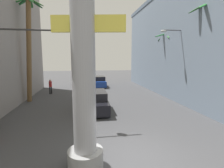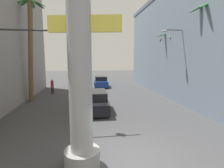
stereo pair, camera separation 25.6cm
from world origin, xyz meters
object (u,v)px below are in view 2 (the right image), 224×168
at_px(street_lamp, 180,59).
at_px(palm_tree_mid_right, 171,54).
at_px(car_lead, 95,101).
at_px(pedestrian_far_left, 52,85).
at_px(car_far, 101,82).
at_px(traffic_light_mast, 25,58).
at_px(palm_tree_near_right, 208,44).
at_px(neon_sign_pole, 80,48).
at_px(palm_tree_mid_left, 31,43).

bearing_deg(street_lamp, palm_tree_mid_right, 77.80).
distance_m(car_lead, pedestrian_far_left, 8.85).
distance_m(car_lead, car_far, 12.08).
xyz_separation_m(traffic_light_mast, palm_tree_near_right, (12.26, 1.60, 1.06)).
bearing_deg(palm_tree_mid_right, car_far, 133.92).
xyz_separation_m(street_lamp, palm_tree_mid_right, (0.73, 3.36, 0.48)).
distance_m(traffic_light_mast, car_far, 16.51).
height_order(car_far, palm_tree_near_right, palm_tree_near_right).
bearing_deg(car_lead, pedestrian_far_left, 122.43).
relative_size(neon_sign_pole, palm_tree_mid_left, 1.06).
bearing_deg(palm_tree_near_right, neon_sign_pole, -147.51).
height_order(palm_tree_near_right, pedestrian_far_left, palm_tree_near_right).
bearing_deg(street_lamp, traffic_light_mast, -159.04).
bearing_deg(street_lamp, car_lead, -170.82).
distance_m(street_lamp, palm_tree_mid_right, 3.47).
xyz_separation_m(car_lead, car_far, (1.35, 12.00, -0.00)).
distance_m(neon_sign_pole, car_far, 19.91).
bearing_deg(car_far, palm_tree_mid_right, -46.08).
height_order(traffic_light_mast, palm_tree_near_right, palm_tree_near_right).
bearing_deg(pedestrian_far_left, palm_tree_near_right, -35.03).
bearing_deg(pedestrian_far_left, palm_tree_mid_right, -12.21).
bearing_deg(palm_tree_near_right, pedestrian_far_left, 144.97).
distance_m(traffic_light_mast, palm_tree_near_right, 12.41).
bearing_deg(car_far, pedestrian_far_left, -143.33).
bearing_deg(street_lamp, car_far, 120.74).
distance_m(palm_tree_mid_right, pedestrian_far_left, 13.98).
height_order(neon_sign_pole, palm_tree_mid_left, neon_sign_pole).
distance_m(palm_tree_mid_left, palm_tree_near_right, 15.10).
distance_m(palm_tree_mid_right, palm_tree_near_right, 6.28).
bearing_deg(street_lamp, palm_tree_mid_left, 168.99).
height_order(neon_sign_pole, pedestrian_far_left, neon_sign_pole).
relative_size(car_far, palm_tree_near_right, 0.53).
relative_size(palm_tree_mid_left, palm_tree_near_right, 1.17).
relative_size(street_lamp, car_far, 1.56).
distance_m(car_far, palm_tree_mid_right, 10.96).
relative_size(traffic_light_mast, car_far, 1.33).
bearing_deg(street_lamp, palm_tree_near_right, -79.94).
height_order(palm_tree_mid_left, palm_tree_mid_right, palm_tree_mid_left).
bearing_deg(car_lead, palm_tree_mid_left, 146.14).
relative_size(palm_tree_mid_left, palm_tree_mid_right, 1.37).
height_order(neon_sign_pole, palm_tree_near_right, neon_sign_pole).
relative_size(car_lead, palm_tree_mid_left, 0.49).
bearing_deg(palm_tree_near_right, traffic_light_mast, -172.54).
distance_m(neon_sign_pole, street_lamp, 12.21).
bearing_deg(traffic_light_mast, street_lamp, 20.96).
bearing_deg(pedestrian_far_left, car_far, 36.67).
xyz_separation_m(street_lamp, car_far, (-6.39, 10.75, -3.35)).
bearing_deg(car_far, palm_tree_near_right, -63.15).
height_order(car_lead, palm_tree_near_right, palm_tree_near_right).
xyz_separation_m(palm_tree_near_right, pedestrian_far_left, (-13.00, 9.11, -4.18)).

